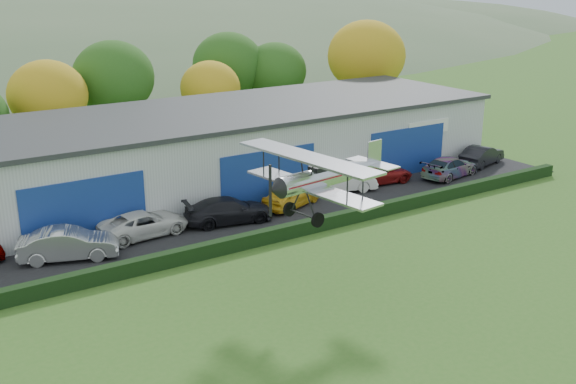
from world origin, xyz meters
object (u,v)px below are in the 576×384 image
car_1 (68,244)px  car_5 (341,180)px  car_2 (144,224)px  car_6 (379,173)px  hangar (225,145)px  car_3 (228,210)px  biplane (324,175)px  car_7 (450,167)px  car_4 (291,195)px  car_8 (482,155)px

car_1 → car_5: 19.16m
car_2 → car_1: bearing=97.8°
car_6 → hangar: bearing=61.4°
hangar → car_2: (-9.03, -7.10, -1.89)m
car_1 → car_6: bearing=-66.3°
car_3 → biplane: size_ratio=0.66×
car_6 → car_7: 5.55m
car_1 → car_7: bearing=-70.6°
car_4 → car_7: car_4 is taller
hangar → car_3: (-3.96, -7.81, -1.83)m
hangar → biplane: (-4.61, -18.36, 3.11)m
car_7 → car_2: bearing=77.0°
car_6 → car_7: bearing=-101.0°
car_6 → car_4: bearing=103.7°
car_1 → car_2: size_ratio=0.99×
car_6 → car_8: bearing=-87.5°
car_6 → car_8: car_8 is taller
hangar → car_1: bearing=-149.2°
car_7 → biplane: 22.04m
car_6 → biplane: (-13.62, -11.91, 5.03)m
car_4 → biplane: bearing=132.6°
car_4 → car_8: car_4 is taller
hangar → car_5: bearing=-50.0°
car_8 → car_2: bearing=74.3°
car_5 → car_7: (8.81, -1.65, -0.06)m
car_4 → car_1: bearing=71.7°
car_1 → biplane: bearing=-119.2°
car_7 → biplane: bearing=108.0°
car_3 → car_6: bearing=-73.0°
car_3 → car_7: car_3 is taller
car_6 → car_8: size_ratio=1.05×
car_2 → car_5: car_5 is taller
hangar → car_6: 11.24m
car_4 → car_6: (8.18, 0.96, -0.09)m
car_5 → car_4: bearing=121.1°
hangar → car_8: hangar is taller
car_3 → car_7: 18.25m
car_1 → car_8: 32.39m
biplane → hangar: bearing=67.8°
car_1 → biplane: (9.01, -10.26, 4.88)m
car_2 → car_7: (23.32, -1.07, 0.03)m
car_2 → car_7: bearing=-97.3°
car_5 → car_6: (3.53, 0.07, -0.13)m
car_2 → car_5: bearing=-92.4°
car_2 → biplane: size_ratio=0.64×
car_2 → car_3: car_3 is taller
hangar → car_3: 8.95m
car_2 → car_5: size_ratio=1.05×
car_5 → car_7: 8.97m
car_6 → car_3: bearing=103.0°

